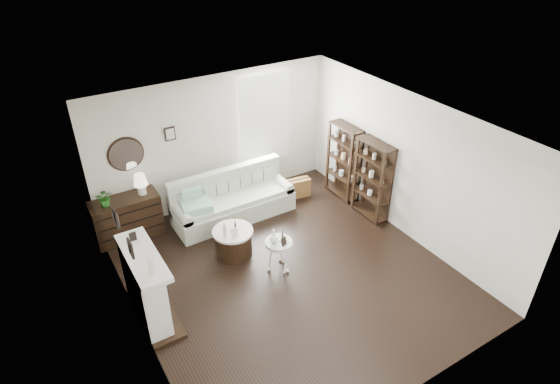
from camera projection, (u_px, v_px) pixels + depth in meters
room at (249, 123)px, 9.43m from camera, size 5.50×5.50×5.50m
fireplace at (146, 289)px, 6.89m from camera, size 0.50×1.40×1.84m
shelf_unit_far at (344, 161)px, 9.72m from camera, size 0.30×0.80×1.60m
shelf_unit_near at (373, 180)px, 9.07m from camera, size 0.30×0.80×1.60m
sofa at (232, 202)px, 9.32m from camera, size 2.40×0.83×0.93m
quilt at (197, 206)px, 8.75m from camera, size 0.61×0.53×0.14m
suitcase at (296, 188)px, 9.96m from camera, size 0.64×0.30×0.41m
dresser at (127, 218)px, 8.67m from camera, size 1.23×0.53×0.82m
table_lamp at (141, 184)px, 8.51m from camera, size 0.33×0.33×0.41m
potted_plant at (105, 198)px, 8.20m from camera, size 0.36×0.34×0.33m
drum_table at (233, 242)px, 8.31m from camera, size 0.72×0.72×0.50m
pedestal_table at (279, 244)px, 7.82m from camera, size 0.48×0.48×0.57m
eiffel_drum at (235, 224)px, 8.21m from camera, size 0.12×0.12×0.18m
bottle_drum at (225, 230)px, 7.97m from camera, size 0.07×0.07×0.28m
card_frame_drum at (234, 233)px, 7.98m from camera, size 0.14×0.08×0.18m
eiffel_ped at (283, 234)px, 7.81m from camera, size 0.11×0.11×0.18m
flask_ped at (274, 236)px, 7.71m from camera, size 0.14×0.14×0.26m
card_frame_ped at (284, 241)px, 7.68m from camera, size 0.12×0.08×0.15m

